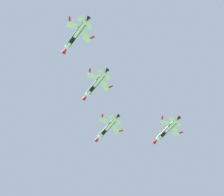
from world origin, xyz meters
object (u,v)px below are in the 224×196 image
at_px(fighter_jet_left_outer, 76,35).
at_px(fighter_jet_right_wing, 167,130).
at_px(fighter_jet_lead, 107,128).
at_px(fighter_jet_left_wing, 96,84).

bearing_deg(fighter_jet_left_outer, fighter_jet_right_wing, 18.02).
relative_size(fighter_jet_lead, fighter_jet_left_outer, 1.00).
bearing_deg(fighter_jet_lead, fighter_jet_left_outer, -137.17).
xyz_separation_m(fighter_jet_lead, fighter_jet_right_wing, (22.87, 3.73, -2.14)).
xyz_separation_m(fighter_jet_left_wing, fighter_jet_left_outer, (-1.43, -22.50, -2.90)).
bearing_deg(fighter_jet_right_wing, fighter_jet_left_wing, -176.48).
bearing_deg(fighter_jet_left_wing, fighter_jet_lead, 45.08).
height_order(fighter_jet_lead, fighter_jet_left_wing, fighter_jet_lead).
xyz_separation_m(fighter_jet_lead, fighter_jet_left_outer, (-1.09, -44.95, -4.28)).
height_order(fighter_jet_left_wing, fighter_jet_right_wing, fighter_jet_left_wing).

